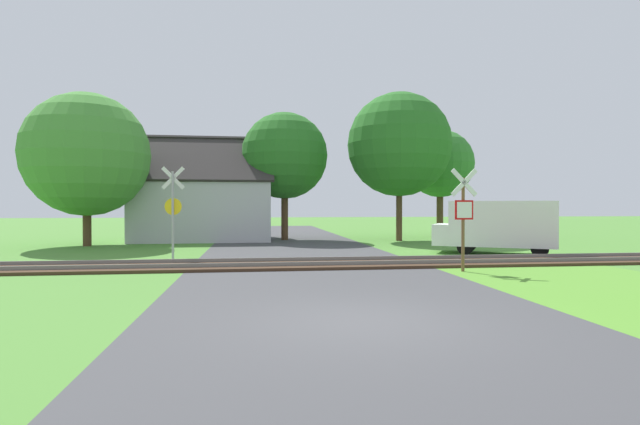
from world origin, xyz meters
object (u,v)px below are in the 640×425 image
object	(u,v)px
tree_right	(399,145)
crossing_sign_far	(173,206)
tree_center	(285,156)
mail_truck	(498,225)
tree_left	(87,155)
house	(204,207)
tree_far	(440,164)
stop_sign_near	(464,213)

from	to	relation	value
tree_right	crossing_sign_far	bearing A→B (deg)	-142.57
tree_center	mail_truck	size ratio (longest dim) A/B	1.47
mail_truck	tree_left	bearing A→B (deg)	99.86
house	tree_far	distance (m)	15.52
house	mail_truck	size ratio (longest dim) A/B	1.58
house	tree_right	bearing A→B (deg)	-11.43
house	tree_left	bearing A→B (deg)	-145.30
crossing_sign_far	stop_sign_near	bearing A→B (deg)	-21.67
tree_far	tree_center	world-z (taller)	tree_center
tree_center	tree_far	bearing A→B (deg)	10.12
tree_left	mail_truck	size ratio (longest dim) A/B	1.50
tree_center	house	bearing A→B (deg)	173.17
stop_sign_near	house	bearing A→B (deg)	-62.64
tree_left	mail_truck	xyz separation A→B (m)	(18.62, -6.72, -3.39)
crossing_sign_far	mail_truck	size ratio (longest dim) A/B	0.68
crossing_sign_far	tree_left	size ratio (longest dim) A/B	0.46
house	tree_right	size ratio (longest dim) A/B	0.95
house	tree_center	world-z (taller)	tree_center
crossing_sign_far	tree_center	world-z (taller)	tree_center
stop_sign_near	tree_center	xyz separation A→B (m)	(-4.59, 15.14, 3.22)
stop_sign_near	tree_right	xyz separation A→B (m)	(1.98, 13.49, 3.79)
house	crossing_sign_far	bearing A→B (deg)	-90.82
tree_far	tree_right	size ratio (longest dim) A/B	0.82
tree_left	tree_center	xyz separation A→B (m)	(10.22, 3.24, 0.39)
tree_far	tree_center	distance (m)	10.58
tree_left	tree_right	bearing A→B (deg)	5.39
crossing_sign_far	tree_right	world-z (taller)	tree_right
crossing_sign_far	mail_truck	distance (m)	13.31
stop_sign_near	tree_right	world-z (taller)	tree_right
tree_left	tree_far	bearing A→B (deg)	13.87
house	tree_right	xyz separation A→B (m)	(11.36, -2.23, 3.64)
crossing_sign_far	house	size ratio (longest dim) A/B	0.43
house	mail_truck	xyz separation A→B (m)	(13.18, -10.53, -0.73)
house	mail_truck	distance (m)	16.89
tree_right	tree_far	bearing A→B (deg)	42.44
stop_sign_near	tree_left	size ratio (longest dim) A/B	0.41
stop_sign_near	crossing_sign_far	distance (m)	10.58
tree_far	tree_center	size ratio (longest dim) A/B	0.93
tree_center	mail_truck	distance (m)	13.57
mail_truck	tree_right	bearing A→B (deg)	42.09
tree_left	mail_truck	world-z (taller)	tree_left
tree_far	mail_truck	world-z (taller)	tree_far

